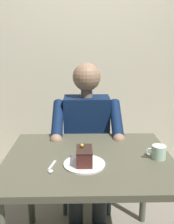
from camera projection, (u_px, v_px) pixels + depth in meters
name	position (u px, v px, depth m)	size (l,w,h in m)	color
cafe_rear_panel	(85.00, 30.00, 2.80)	(6.40, 0.12, 3.00)	beige
dining_table	(89.00, 170.00, 1.54)	(0.99, 0.80, 0.72)	#4F4D3B
chair	(86.00, 146.00, 2.23)	(0.42, 0.42, 0.90)	#40524D
seated_person	(87.00, 138.00, 2.02)	(0.53, 0.58, 1.22)	#0C1D3C
dessert_plate	(84.00, 164.00, 1.42)	(0.23, 0.23, 0.01)	white
cake_slice	(84.00, 156.00, 1.40)	(0.09, 0.14, 0.11)	#4D231E
coffee_cup	(158.00, 152.00, 1.48)	(0.12, 0.08, 0.08)	#B8DCBB
dessert_spoon	(51.00, 168.00, 1.37)	(0.04, 0.14, 0.01)	silver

